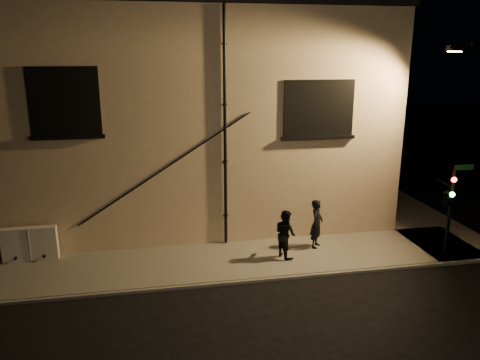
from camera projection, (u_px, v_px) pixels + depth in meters
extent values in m
plane|color=black|center=(296.00, 278.00, 14.86)|extent=(90.00, 90.00, 0.00)
cube|color=slate|center=(198.00, 263.00, 15.73)|extent=(20.00, 3.00, 0.12)
cube|color=slate|center=(372.00, 193.00, 23.59)|extent=(3.00, 16.00, 0.12)
cube|color=beige|center=(179.00, 112.00, 21.73)|extent=(16.00, 12.00, 8.50)
cube|color=black|center=(176.00, 12.00, 20.57)|extent=(16.20, 12.20, 0.30)
cube|color=black|center=(65.00, 101.00, 15.01)|extent=(2.20, 0.10, 2.20)
cube|color=black|center=(65.00, 101.00, 15.02)|extent=(1.98, 0.05, 1.98)
cube|color=black|center=(319.00, 108.00, 16.65)|extent=(2.60, 0.10, 2.00)
cube|color=#A5B28C|center=(319.00, 108.00, 16.67)|extent=(2.38, 0.05, 1.78)
cylinder|color=black|center=(225.00, 130.00, 16.17)|extent=(0.11, 0.11, 8.30)
cylinder|color=black|center=(162.00, 170.00, 16.15)|extent=(5.96, 0.04, 3.75)
cylinder|color=black|center=(166.00, 168.00, 16.15)|extent=(5.96, 0.04, 3.75)
cube|color=white|center=(30.00, 244.00, 15.71)|extent=(1.77, 0.30, 1.16)
imported|color=black|center=(317.00, 224.00, 16.71)|extent=(0.71, 0.77, 1.77)
imported|color=black|center=(285.00, 234.00, 15.91)|extent=(0.87, 0.98, 1.68)
cylinder|color=black|center=(449.00, 212.00, 15.96)|extent=(0.12, 0.12, 3.04)
imported|color=black|center=(448.00, 196.00, 15.64)|extent=(0.55, 1.86, 0.74)
sphere|color=#FF140C|center=(454.00, 180.00, 15.32)|extent=(0.17, 0.17, 0.17)
sphere|color=#14FF3F|center=(452.00, 195.00, 15.45)|extent=(0.17, 0.17, 0.17)
cube|color=#0C4C1E|center=(464.00, 167.00, 15.61)|extent=(0.70, 0.03, 0.18)
cube|color=black|center=(455.00, 48.00, 15.36)|extent=(0.55, 0.28, 0.18)
cube|color=#FFC672|center=(455.00, 51.00, 15.38)|extent=(0.42, 0.20, 0.04)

